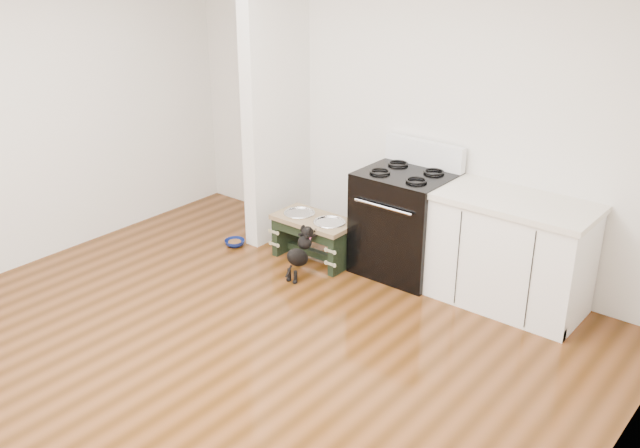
{
  "coord_description": "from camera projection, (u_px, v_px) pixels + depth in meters",
  "views": [
    {
      "loc": [
        3.26,
        -2.76,
        2.87
      ],
      "look_at": [
        -0.11,
        1.42,
        0.6
      ],
      "focal_mm": 40.0,
      "sensor_mm": 36.0,
      "label": 1
    }
  ],
  "objects": [
    {
      "name": "cabinet_run",
      "position": [
        510.0,
        253.0,
        5.65
      ],
      "size": [
        1.24,
        0.64,
        0.91
      ],
      "color": "white",
      "rests_on": "ground"
    },
    {
      "name": "floor_bowl",
      "position": [
        235.0,
        243.0,
        6.86
      ],
      "size": [
        0.21,
        0.21,
        0.06
      ],
      "rotation": [
        0.0,
        0.0,
        -0.06
      ],
      "color": "navy",
      "rests_on": "ground"
    },
    {
      "name": "oven_range",
      "position": [
        405.0,
        221.0,
        6.2
      ],
      "size": [
        0.76,
        0.69,
        1.14
      ],
      "color": "black",
      "rests_on": "ground"
    },
    {
      "name": "partition_wall",
      "position": [
        276.0,
        100.0,
        6.64
      ],
      "size": [
        0.15,
        0.8,
        2.7
      ],
      "primitive_type": "cube",
      "color": "silver",
      "rests_on": "ground"
    },
    {
      "name": "puppy",
      "position": [
        300.0,
        251.0,
        6.16
      ],
      "size": [
        0.13,
        0.39,
        0.46
      ],
      "color": "black",
      "rests_on": "ground"
    },
    {
      "name": "ground",
      "position": [
        204.0,
        368.0,
        4.98
      ],
      "size": [
        5.0,
        5.0,
        0.0
      ],
      "primitive_type": "plane",
      "color": "#41240B",
      "rests_on": "ground"
    },
    {
      "name": "dog_feeder",
      "position": [
        314.0,
        230.0,
        6.47
      ],
      "size": [
        0.75,
        0.4,
        0.43
      ],
      "color": "black",
      "rests_on": "ground"
    },
    {
      "name": "room_shell",
      "position": [
        187.0,
        145.0,
        4.35
      ],
      "size": [
        5.0,
        5.0,
        5.0
      ],
      "color": "silver",
      "rests_on": "ground"
    }
  ]
}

